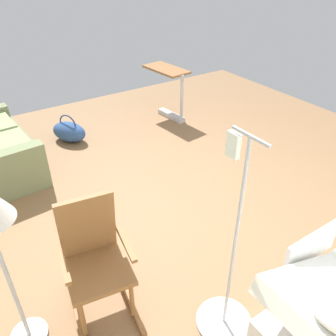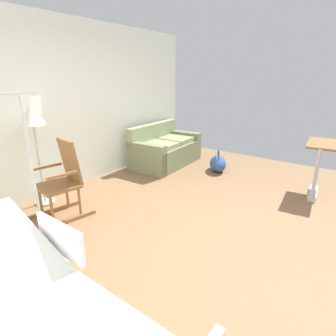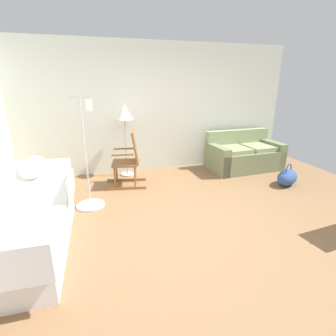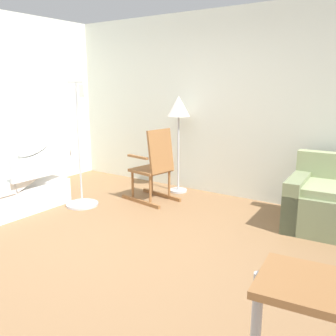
% 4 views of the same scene
% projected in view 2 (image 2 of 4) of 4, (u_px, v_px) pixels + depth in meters
% --- Properties ---
extents(ground_plane, '(7.24, 7.24, 0.00)m').
position_uv_depth(ground_plane, '(190.00, 227.00, 3.46)').
color(ground_plane, olive).
extents(back_wall, '(6.00, 0.10, 2.70)m').
position_uv_depth(back_wall, '(65.00, 106.00, 4.42)').
color(back_wall, silver).
rests_on(back_wall, ground).
extents(couch, '(1.65, 0.96, 0.85)m').
position_uv_depth(couch, '(165.00, 150.00, 5.86)').
color(couch, '#737D57').
rests_on(couch, ground).
extents(rocking_chair, '(0.83, 0.59, 1.05)m').
position_uv_depth(rocking_chair, '(63.00, 181.00, 3.61)').
color(rocking_chair, brown).
rests_on(rocking_chair, ground).
extents(floor_lamp, '(0.34, 0.34, 1.48)m').
position_uv_depth(floor_lamp, '(33.00, 121.00, 3.73)').
color(floor_lamp, '#B2B5BA').
rests_on(floor_lamp, ground).
extents(overbed_table, '(0.86, 0.49, 0.84)m').
position_uv_depth(overbed_table, '(318.00, 163.00, 4.27)').
color(overbed_table, '#B2B5BA').
rests_on(overbed_table, ground).
extents(duffel_bag, '(0.64, 0.56, 0.43)m').
position_uv_depth(duffel_bag, '(218.00, 163.00, 5.48)').
color(duffel_bag, '#2D4C84').
rests_on(duffel_bag, ground).
extents(iv_pole, '(0.44, 0.44, 1.69)m').
position_uv_depth(iv_pole, '(45.00, 241.00, 2.73)').
color(iv_pole, '#B2B5BA').
rests_on(iv_pole, ground).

